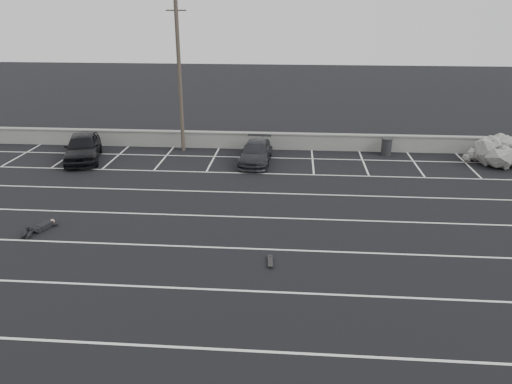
# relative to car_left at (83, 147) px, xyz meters

# --- Properties ---
(ground) EXTENTS (120.00, 120.00, 0.00)m
(ground) POSITION_rel_car_left_xyz_m (9.70, -10.66, -0.81)
(ground) COLOR black
(ground) RESTS_ON ground
(seawall) EXTENTS (50.00, 0.45, 1.06)m
(seawall) POSITION_rel_car_left_xyz_m (9.70, 3.34, -0.26)
(seawall) COLOR gray
(seawall) RESTS_ON ground
(stall_lines) EXTENTS (36.00, 20.05, 0.01)m
(stall_lines) POSITION_rel_car_left_xyz_m (9.61, -6.25, -0.80)
(stall_lines) COLOR silver
(stall_lines) RESTS_ON ground
(car_left) EXTENTS (3.17, 5.09, 1.62)m
(car_left) POSITION_rel_car_left_xyz_m (0.00, 0.00, 0.00)
(car_left) COLOR black
(car_left) RESTS_ON ground
(car_right) EXTENTS (1.90, 4.33, 1.24)m
(car_right) POSITION_rel_car_left_xyz_m (10.33, 0.29, -0.19)
(car_right) COLOR #232429
(car_right) RESTS_ON ground
(utility_pole) EXTENTS (1.21, 0.24, 9.04)m
(utility_pole) POSITION_rel_car_left_xyz_m (5.50, 2.54, 3.77)
(utility_pole) COLOR #4C4238
(utility_pole) RESTS_ON ground
(trash_bin) EXTENTS (0.79, 0.79, 1.06)m
(trash_bin) POSITION_rel_car_left_xyz_m (18.26, 2.51, -0.27)
(trash_bin) COLOR #242426
(trash_bin) RESTS_ON ground
(riprap_pile) EXTENTS (4.06, 3.74, 1.17)m
(riprap_pile) POSITION_rel_car_left_xyz_m (24.54, 0.90, -0.33)
(riprap_pile) COLOR gray
(riprap_pile) RESTS_ON ground
(person) EXTENTS (2.08, 2.65, 0.43)m
(person) POSITION_rel_car_left_xyz_m (2.17, -9.47, -0.59)
(person) COLOR black
(person) RESTS_ON ground
(skateboard) EXTENTS (0.24, 0.74, 0.09)m
(skateboard) POSITION_rel_car_left_xyz_m (11.81, -11.73, -0.74)
(skateboard) COLOR black
(skateboard) RESTS_ON ground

